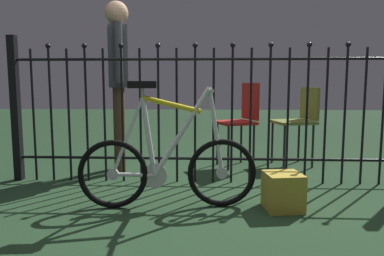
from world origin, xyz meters
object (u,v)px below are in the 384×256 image
bicycle (167,164)px  chair_red (242,116)px  person_visitor (118,70)px  chair_olive (299,117)px  display_crate (283,191)px

bicycle → chair_red: bearing=64.8°
bicycle → person_visitor: (-0.63, 1.13, 0.71)m
bicycle → chair_olive: bearing=48.8°
chair_olive → display_crate: bearing=-107.2°
bicycle → person_visitor: person_visitor is taller
person_visitor → display_crate: 2.06m
bicycle → person_visitor: size_ratio=0.75×
person_visitor → bicycle: bearing=-61.0°
chair_red → person_visitor: person_visitor is taller
person_visitor → display_crate: person_visitor is taller
bicycle → chair_red: 1.55m
bicycle → chair_olive: bicycle is taller
chair_red → chair_olive: bearing=7.0°
bicycle → display_crate: (0.83, -0.01, -0.19)m
chair_red → person_visitor: 1.39m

